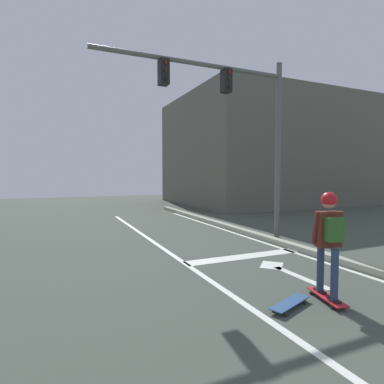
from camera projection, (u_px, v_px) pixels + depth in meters
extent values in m
cube|color=silver|center=(224.00, 290.00, 5.22)|extent=(0.12, 20.00, 0.01)
cube|color=silver|center=(345.00, 269.00, 6.38)|extent=(0.12, 20.00, 0.01)
cube|color=silver|center=(244.00, 256.00, 7.35)|extent=(3.01, 0.40, 0.01)
cube|color=silver|center=(300.00, 277.00, 5.88)|extent=(0.16, 1.40, 0.01)
cube|color=silver|center=(272.00, 265.00, 6.65)|extent=(0.71, 0.71, 0.01)
cube|color=#9CA38B|center=(354.00, 264.00, 6.48)|extent=(0.24, 24.00, 0.14)
cube|color=red|center=(327.00, 297.00, 4.77)|extent=(0.41, 0.84, 0.02)
cube|color=#B2B2B7|center=(317.00, 291.00, 5.05)|extent=(0.18, 0.09, 0.01)
cylinder|color=black|center=(311.00, 293.00, 5.03)|extent=(0.04, 0.05, 0.05)
cylinder|color=black|center=(322.00, 292.00, 5.06)|extent=(0.04, 0.05, 0.05)
cube|color=#B2B2B7|center=(338.00, 305.00, 4.50)|extent=(0.18, 0.09, 0.01)
cylinder|color=black|center=(331.00, 307.00, 4.49)|extent=(0.04, 0.05, 0.05)
cylinder|color=black|center=(344.00, 306.00, 4.52)|extent=(0.04, 0.05, 0.05)
cylinder|color=navy|center=(320.00, 268.00, 4.93)|extent=(0.11, 0.11, 0.77)
cube|color=black|center=(320.00, 291.00, 4.95)|extent=(0.15, 0.25, 0.03)
cylinder|color=navy|center=(334.00, 275.00, 4.57)|extent=(0.11, 0.11, 0.77)
cube|color=black|center=(334.00, 300.00, 4.59)|extent=(0.15, 0.25, 0.03)
cube|color=#5B231B|center=(328.00, 229.00, 4.71)|extent=(0.39, 0.26, 0.54)
cylinder|color=#5B231B|center=(316.00, 227.00, 4.71)|extent=(0.07, 0.14, 0.50)
cylinder|color=#5B231B|center=(338.00, 227.00, 4.77)|extent=(0.07, 0.14, 0.50)
sphere|color=tan|center=(329.00, 202.00, 4.69)|extent=(0.21, 0.21, 0.21)
sphere|color=red|center=(329.00, 200.00, 4.69)|extent=(0.24, 0.24, 0.24)
cube|color=#2E5B23|center=(334.00, 229.00, 4.57)|extent=(0.29, 0.20, 0.36)
cube|color=#2C4D80|center=(290.00, 303.00, 4.53)|extent=(0.85, 0.49, 0.02)
cube|color=#B2B2B7|center=(299.00, 298.00, 4.73)|extent=(0.11, 0.18, 0.01)
cylinder|color=#27281C|center=(293.00, 298.00, 4.80)|extent=(0.06, 0.05, 0.06)
cylinder|color=#27281C|center=(305.00, 302.00, 4.66)|extent=(0.06, 0.05, 0.06)
cube|color=#B2B2B7|center=(280.00, 309.00, 4.34)|extent=(0.11, 0.18, 0.01)
cylinder|color=#27281C|center=(273.00, 309.00, 4.41)|extent=(0.06, 0.05, 0.06)
cylinder|color=#27281C|center=(286.00, 314.00, 4.27)|extent=(0.06, 0.05, 0.06)
cylinder|color=#5C5A56|center=(278.00, 152.00, 9.45)|extent=(0.16, 0.16, 5.29)
cylinder|color=#5C5A56|center=(196.00, 63.00, 8.21)|extent=(5.49, 0.12, 0.12)
cube|color=black|center=(226.00, 81.00, 8.60)|extent=(0.24, 0.28, 0.64)
cylinder|color=red|center=(229.00, 72.00, 8.46)|extent=(0.02, 0.10, 0.10)
cylinder|color=#3C3106|center=(229.00, 80.00, 8.47)|extent=(0.02, 0.10, 0.10)
cylinder|color=black|center=(229.00, 87.00, 8.48)|extent=(0.02, 0.10, 0.10)
cube|color=black|center=(164.00, 72.00, 7.86)|extent=(0.24, 0.28, 0.64)
cylinder|color=red|center=(165.00, 62.00, 7.72)|extent=(0.02, 0.10, 0.10)
cylinder|color=#3C3106|center=(166.00, 70.00, 7.73)|extent=(0.02, 0.10, 0.10)
cylinder|color=black|center=(166.00, 79.00, 7.74)|extent=(0.02, 0.10, 0.10)
cube|color=#605D50|center=(274.00, 153.00, 21.98)|extent=(13.43, 9.67, 6.97)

